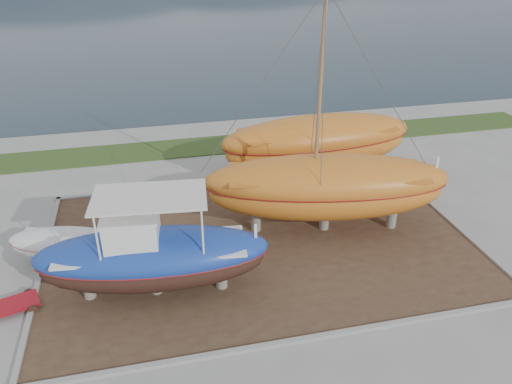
{
  "coord_description": "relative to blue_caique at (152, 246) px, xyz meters",
  "views": [
    {
      "loc": [
        -4.38,
        -13.86,
        12.2
      ],
      "look_at": [
        -0.21,
        4.0,
        2.55
      ],
      "focal_mm": 35.0,
      "sensor_mm": 36.0,
      "label": 1
    }
  ],
  "objects": [
    {
      "name": "ground",
      "position": [
        4.63,
        -1.58,
        -2.11
      ],
      "size": [
        140.0,
        140.0,
        0.0
      ],
      "primitive_type": "plane",
      "color": "gray",
      "rests_on": "ground"
    },
    {
      "name": "dirt_patch",
      "position": [
        4.63,
        2.42,
        -2.08
      ],
      "size": [
        18.0,
        12.0,
        0.06
      ],
      "primitive_type": "cube",
      "color": "#422D1E",
      "rests_on": "ground"
    },
    {
      "name": "curb_frame",
      "position": [
        4.63,
        2.42,
        -2.04
      ],
      "size": [
        18.6,
        12.6,
        0.15
      ],
      "primitive_type": null,
      "color": "gray",
      "rests_on": "ground"
    },
    {
      "name": "grass_strip",
      "position": [
        4.63,
        13.92,
        -2.07
      ],
      "size": [
        44.0,
        3.0,
        0.08
      ],
      "primitive_type": "cube",
      "color": "#284219",
      "rests_on": "ground"
    },
    {
      "name": "sea",
      "position": [
        4.63,
        68.42,
        -2.11
      ],
      "size": [
        260.0,
        100.0,
        0.04
      ],
      "primitive_type": null,
      "color": "#1B2C37",
      "rests_on": "ground"
    },
    {
      "name": "blue_caique",
      "position": [
        0.0,
        0.0,
        0.0
      ],
      "size": [
        8.75,
        3.54,
        4.1
      ],
      "primitive_type": null,
      "rotation": [
        0.0,
        0.0,
        -0.11
      ],
      "color": "#193B9C",
      "rests_on": "dirt_patch"
    },
    {
      "name": "white_dinghy",
      "position": [
        -3.47,
        2.89,
        -1.37
      ],
      "size": [
        4.82,
        2.78,
        1.36
      ],
      "primitive_type": null,
      "rotation": [
        0.0,
        0.0,
        -0.25
      ],
      "color": "white",
      "rests_on": "dirt_patch"
    },
    {
      "name": "orange_sailboat",
      "position": [
        7.72,
        2.85,
        3.11
      ],
      "size": [
        11.2,
        5.08,
        10.33
      ],
      "primitive_type": null,
      "rotation": [
        0.0,
        0.0,
        -0.18
      ],
      "color": "#BD681D",
      "rests_on": "dirt_patch"
    },
    {
      "name": "orange_bare_hull",
      "position": [
        9.11,
        7.96,
        -0.32
      ],
      "size": [
        10.67,
        3.62,
        3.46
      ],
      "primitive_type": null,
      "rotation": [
        0.0,
        0.0,
        0.04
      ],
      "color": "#BD681D",
      "rests_on": "dirt_patch"
    },
    {
      "name": "red_trailer",
      "position": [
        -5.0,
        0.18,
        -1.95
      ],
      "size": [
        2.54,
        1.79,
        0.33
      ],
      "primitive_type": null,
      "rotation": [
        0.0,
        0.0,
        0.3
      ],
      "color": "maroon",
      "rests_on": "ground"
    }
  ]
}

